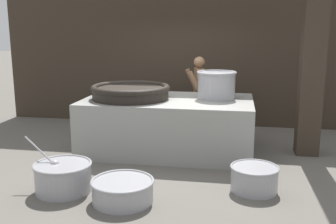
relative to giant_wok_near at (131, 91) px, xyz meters
name	(u,v)px	position (x,y,z in m)	size (l,w,h in m)	color
ground_plane	(168,150)	(0.67, 0.09, -1.11)	(60.00, 60.00, 0.00)	#666059
back_wall	(185,30)	(0.67, 2.34, 1.08)	(8.68, 0.24, 4.38)	#382D23
support_pillar	(315,30)	(3.17, 0.34, 1.08)	(0.39, 0.39, 4.38)	#382D23
hearth_platform	(168,125)	(0.67, 0.09, -0.62)	(3.03, 1.75, 0.97)	gray
giant_wok_near	(131,91)	(0.00, 0.00, 0.00)	(1.43, 1.43, 0.25)	black
stock_pot	(216,84)	(1.53, 0.28, 0.13)	(0.72, 0.72, 0.50)	#9E9EA3
cook	(198,93)	(1.11, 1.31, -0.21)	(0.46, 0.65, 1.66)	#8C6647
prep_bowl_vegetables	(63,176)	(-0.44, -2.00, -0.88)	(1.03, 0.80, 0.73)	#9E9EA3
prep_bowl_meat	(254,177)	(2.18, -1.54, -0.91)	(0.68, 0.68, 0.36)	#9E9EA3
prep_bowl_extra	(123,190)	(0.47, -2.19, -0.94)	(0.83, 0.83, 0.30)	#9E9EA3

